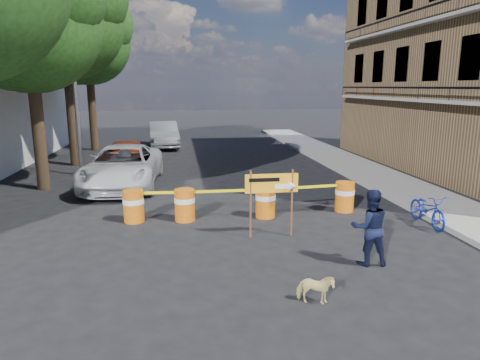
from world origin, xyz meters
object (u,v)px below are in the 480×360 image
object	(u,v)px
barrel_mid_left	(185,204)
suv_white	(123,167)
detour_sign	(278,188)
sedan_red	(126,157)
pedestrian	(370,227)
sedan_silver	(163,134)
barrel_far_left	(134,205)
dog	(315,289)
bicycle	(429,195)
barrel_mid_right	(265,201)
barrel_far_right	(345,196)

from	to	relation	value
barrel_mid_left	suv_white	distance (m)	5.06
detour_sign	sedan_red	distance (m)	9.84
pedestrian	sedan_silver	xyz separation A→B (m)	(-4.86, 18.84, -0.03)
barrel_far_left	dog	world-z (taller)	barrel_far_left
detour_sign	sedan_silver	bearing A→B (deg)	100.89
bicycle	sedan_red	xyz separation A→B (m)	(-8.91, 8.32, -0.11)
dog	barrel_mid_left	bearing A→B (deg)	41.37
barrel_mid_left	barrel_mid_right	xyz separation A→B (m)	(2.30, -0.01, 0.00)
barrel_mid_left	barrel_far_right	world-z (taller)	same
pedestrian	bicycle	distance (m)	3.57
pedestrian	suv_white	world-z (taller)	pedestrian
barrel_far_right	pedestrian	bearing A→B (deg)	-104.45
bicycle	sedan_silver	world-z (taller)	bicycle
barrel_mid_left	suv_white	size ratio (longest dim) A/B	0.16
barrel_mid_right	barrel_far_left	bearing A→B (deg)	178.49
dog	sedan_red	size ratio (longest dim) A/B	0.15
suv_white	sedan_red	xyz separation A→B (m)	(-0.16, 2.48, -0.03)
barrel_far_left	pedestrian	size ratio (longest dim) A/B	0.55
barrel_far_right	barrel_mid_left	bearing A→B (deg)	-176.93
barrel_mid_right	sedan_red	size ratio (longest dim) A/B	0.21
sedan_silver	barrel_far_right	bearing A→B (deg)	-73.50
barrel_mid_left	sedan_red	size ratio (longest dim) A/B	0.21
suv_white	pedestrian	bearing A→B (deg)	-50.45
dog	suv_white	distance (m)	10.58
dog	sedan_red	world-z (taller)	sedan_red
barrel_far_left	detour_sign	world-z (taller)	detour_sign
barrel_mid_right	barrel_far_right	bearing A→B (deg)	6.07
barrel_mid_left	sedan_silver	bearing A→B (deg)	94.00
pedestrian	sedan_red	distance (m)	12.27
barrel_mid_right	pedestrian	xyz separation A→B (m)	(1.50, -3.58, 0.35)
sedan_red	barrel_mid_right	bearing A→B (deg)	-61.71
barrel_mid_right	pedestrian	size ratio (longest dim) A/B	0.55
barrel_far_right	sedan_silver	distance (m)	16.10
barrel_far_left	sedan_silver	xyz separation A→B (m)	(0.34, 15.16, 0.32)
pedestrian	sedan_red	xyz separation A→B (m)	(-6.18, 10.61, -0.08)
pedestrian	sedan_silver	world-z (taller)	pedestrian
barrel_mid_left	suv_white	bearing A→B (deg)	116.08
pedestrian	bicycle	size ratio (longest dim) A/B	0.97
barrel_mid_left	detour_sign	size ratio (longest dim) A/B	0.53
pedestrian	dog	distance (m)	2.28
suv_white	sedan_red	size ratio (longest dim) A/B	1.28
detour_sign	bicycle	size ratio (longest dim) A/B	1.02
detour_sign	suv_white	distance (m)	7.66
barrel_mid_right	sedan_silver	world-z (taller)	sedan_silver
dog	detour_sign	bearing A→B (deg)	16.32
barrel_mid_left	sedan_silver	size ratio (longest dim) A/B	0.19
barrel_far_right	barrel_mid_right	bearing A→B (deg)	-173.93
suv_white	detour_sign	bearing A→B (deg)	-50.89
barrel_far_right	suv_white	world-z (taller)	suv_white
bicycle	sedan_red	size ratio (longest dim) A/B	0.39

